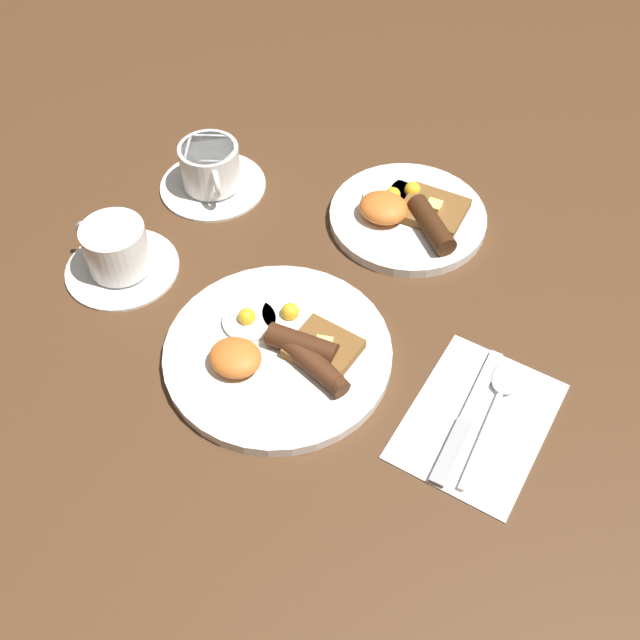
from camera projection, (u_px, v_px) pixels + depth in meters
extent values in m
plane|color=#4C301C|center=(278.00, 357.00, 0.91)|extent=(3.00, 3.00, 0.00)
cylinder|color=white|center=(278.00, 353.00, 0.90)|extent=(0.28, 0.28, 0.01)
cylinder|color=white|center=(249.00, 320.00, 0.92)|extent=(0.07, 0.07, 0.01)
sphere|color=yellow|center=(247.00, 317.00, 0.92)|extent=(0.02, 0.02, 0.02)
cylinder|color=white|center=(290.00, 313.00, 0.93)|extent=(0.07, 0.07, 0.01)
sphere|color=yellow|center=(290.00, 312.00, 0.92)|extent=(0.02, 0.02, 0.02)
ellipsoid|color=orange|center=(235.00, 358.00, 0.87)|extent=(0.06, 0.06, 0.03)
cylinder|color=#442412|center=(319.00, 365.00, 0.87)|extent=(0.09, 0.06, 0.02)
cylinder|color=#4A2715|center=(307.00, 359.00, 0.87)|extent=(0.10, 0.06, 0.02)
cylinder|color=#442413|center=(302.00, 344.00, 0.88)|extent=(0.09, 0.03, 0.03)
cube|color=brown|center=(324.00, 349.00, 0.89)|extent=(0.09, 0.08, 0.01)
cube|color=#F4E072|center=(324.00, 344.00, 0.88)|extent=(0.02, 0.02, 0.01)
cylinder|color=white|center=(408.00, 217.00, 1.05)|extent=(0.22, 0.22, 0.01)
cylinder|color=white|center=(392.00, 199.00, 1.06)|extent=(0.08, 0.08, 0.01)
sphere|color=yellow|center=(393.00, 195.00, 1.06)|extent=(0.02, 0.02, 0.02)
cylinder|color=white|center=(413.00, 194.00, 1.07)|extent=(0.07, 0.07, 0.01)
sphere|color=yellow|center=(412.00, 190.00, 1.06)|extent=(0.02, 0.02, 0.02)
ellipsoid|color=orange|center=(383.00, 208.00, 1.03)|extent=(0.07, 0.06, 0.03)
cylinder|color=#3C200F|center=(431.00, 225.00, 1.01)|extent=(0.09, 0.09, 0.03)
cube|color=brown|center=(433.00, 210.00, 1.04)|extent=(0.09, 0.08, 0.01)
cube|color=#F4E072|center=(434.00, 205.00, 1.03)|extent=(0.02, 0.02, 0.01)
cylinder|color=white|center=(122.00, 267.00, 1.00)|extent=(0.15, 0.15, 0.01)
cylinder|color=white|center=(116.00, 248.00, 0.97)|extent=(0.08, 0.08, 0.07)
cylinder|color=#56331E|center=(111.00, 230.00, 0.94)|extent=(0.07, 0.07, 0.00)
torus|color=white|center=(90.00, 235.00, 0.98)|extent=(0.05, 0.01, 0.04)
cylinder|color=white|center=(213.00, 184.00, 1.10)|extent=(0.16, 0.16, 0.01)
cylinder|color=white|center=(210.00, 165.00, 1.08)|extent=(0.09, 0.09, 0.06)
cylinder|color=#56331E|center=(208.00, 149.00, 1.05)|extent=(0.08, 0.08, 0.00)
torus|color=white|center=(216.00, 182.00, 1.05)|extent=(0.03, 0.04, 0.04)
cube|color=white|center=(478.00, 420.00, 0.85)|extent=(0.17, 0.21, 0.01)
cube|color=silver|center=(482.00, 386.00, 0.87)|extent=(0.02, 0.11, 0.00)
cube|color=#9E9EA3|center=(451.00, 451.00, 0.82)|extent=(0.02, 0.09, 0.01)
ellipsoid|color=silver|center=(507.00, 377.00, 0.88)|extent=(0.04, 0.05, 0.01)
cube|color=silver|center=(481.00, 440.00, 0.83)|extent=(0.01, 0.13, 0.00)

